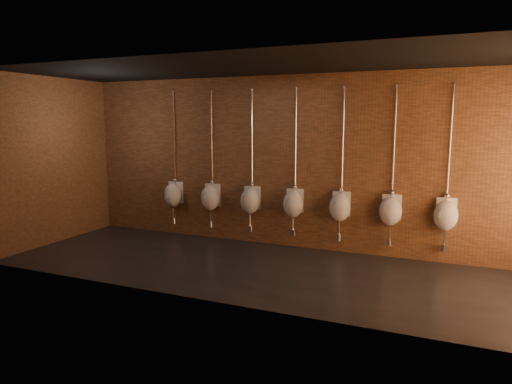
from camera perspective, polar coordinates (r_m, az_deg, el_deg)
ground at (r=7.51m, az=-0.16°, el=-9.47°), size 8.50×8.50×0.00m
room_shell at (r=7.14m, az=-0.17°, el=6.06°), size 8.54×3.04×3.22m
urinal_0 at (r=9.61m, az=-10.30°, el=-0.29°), size 0.43×0.38×2.72m
urinal_1 at (r=9.16m, az=-5.73°, el=-0.63°), size 0.43×0.38×2.72m
urinal_2 at (r=8.78m, az=-0.73°, el=-1.00°), size 0.43×0.38×2.72m
urinal_3 at (r=8.47m, az=4.68°, el=-1.39°), size 0.43×0.38×2.72m
urinal_4 at (r=8.24m, az=10.45°, el=-1.79°), size 0.43×0.38×2.72m
urinal_5 at (r=8.10m, az=16.48°, el=-2.19°), size 0.43×0.38×2.72m
urinal_6 at (r=8.06m, az=22.65°, el=-2.57°), size 0.43×0.38×2.72m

